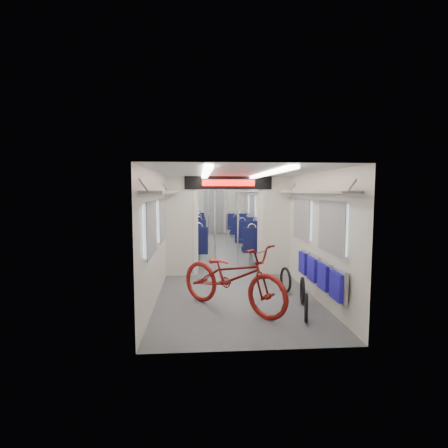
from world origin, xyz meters
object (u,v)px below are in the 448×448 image
flip_bench (319,273)px  seat_bay_near_left (190,240)px  bike_hoop_c (286,281)px  bicycle (232,277)px  seat_bay_near_right (254,239)px  seat_bay_far_right (240,227)px  stanchion_near_left (215,224)px  bike_hoop_a (306,309)px  stanchion_far_right (227,215)px  stanchion_near_right (238,222)px  stanchion_far_left (209,215)px  bike_hoop_b (302,292)px  seat_bay_far_left (192,227)px

flip_bench → seat_bay_near_left: 4.84m
seat_bay_near_left → bike_hoop_c: bearing=-60.7°
bicycle → seat_bay_near_right: (1.07, 4.41, -0.00)m
seat_bay_far_right → stanchion_near_left: size_ratio=0.93×
seat_bay_near_left → seat_bay_near_right: 1.87m
seat_bay_near_left → seat_bay_far_right: seat_bay_near_left is taller
flip_bench → seat_bay_far_right: 8.08m
bike_hoop_a → stanchion_far_right: (-0.64, 6.94, 0.96)m
bicycle → stanchion_near_right: 3.44m
stanchion_near_right → stanchion_far_right: size_ratio=1.00×
stanchion_far_left → stanchion_far_right: (0.64, 0.26, 0.00)m
bike_hoop_b → seat_bay_far_left: 8.10m
bike_hoop_a → stanchion_near_right: stanchion_near_right is taller
stanchion_far_right → bicycle: bearing=-93.8°
flip_bench → stanchion_far_left: 6.24m
bicycle → stanchion_far_right: (0.42, 6.31, 0.59)m
seat_bay_near_right → stanchion_far_left: stanchion_far_left is taller
seat_bay_far_left → bike_hoop_c: bearing=-74.9°
bike_hoop_c → stanchion_far_right: size_ratio=0.22×
bike_hoop_a → seat_bay_near_right: bearing=89.8°
stanchion_near_right → bike_hoop_c: bearing=-74.9°
bike_hoop_b → seat_bay_far_right: (-0.17, 7.94, 0.34)m
stanchion_near_right → bike_hoop_a: bearing=-81.6°
seat_bay_near_left → bicycle: bearing=-79.6°
seat_bay_near_left → seat_bay_far_right: 4.24m
bicycle → flip_bench: bearing=-43.6°
seat_bay_near_left → stanchion_far_right: size_ratio=1.01×
bike_hoop_b → seat_bay_near_left: seat_bay_near_left is taller
seat_bay_far_right → stanchion_near_left: bearing=-103.2°
stanchion_near_right → stanchion_near_left: bearing=-146.8°
flip_bench → seat_bay_far_right: seat_bay_far_right is taller
bike_hoop_a → stanchion_far_left: size_ratio=0.19×
bike_hoop_c → stanchion_near_right: size_ratio=0.22×
flip_bench → seat_bay_near_right: (-0.42, 4.33, -0.03)m
seat_bay_far_left → bike_hoop_b: bearing=-75.4°
flip_bench → bike_hoop_c: (-0.36, 0.83, -0.36)m
stanchion_near_left → stanchion_far_left: (-0.08, 3.09, 0.00)m
bike_hoop_b → stanchion_near_right: (-0.78, 3.15, 0.94)m
bike_hoop_c → seat_bay_far_left: (-1.92, 7.13, 0.35)m
bike_hoop_c → seat_bay_near_right: 3.52m
bike_hoop_b → stanchion_near_left: 3.22m
seat_bay_far_left → stanchion_near_right: (1.26, -4.68, 0.58)m
seat_bay_near_right → stanchion_far_right: bearing=109.0°
bike_hoop_a → bike_hoop_b: (0.19, 0.83, 0.02)m
bike_hoop_c → stanchion_far_left: bearing=104.7°
bicycle → flip_bench: size_ratio=1.02×
seat_bay_far_left → stanchion_far_left: stanchion_far_left is taller
bike_hoop_c → seat_bay_far_right: bearing=90.4°
bike_hoop_b → seat_bay_far_right: size_ratio=0.22×
bicycle → stanchion_far_right: stanchion_far_right is taller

